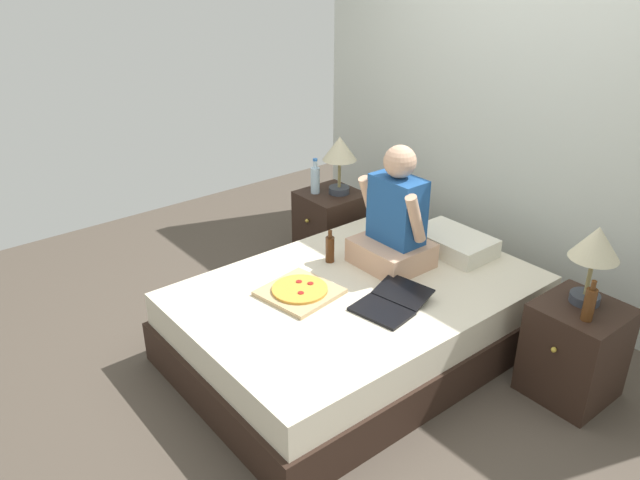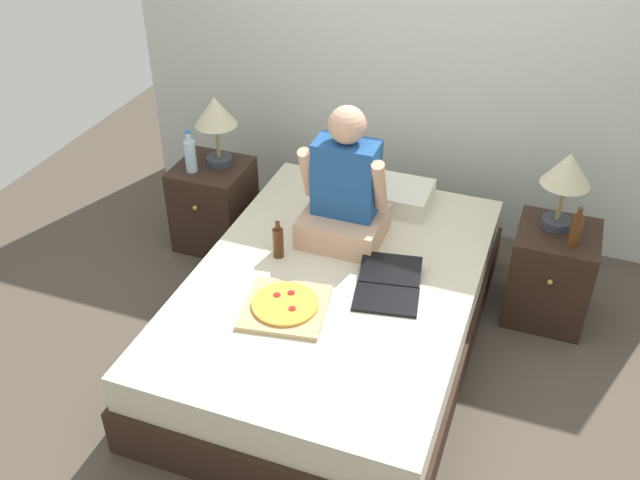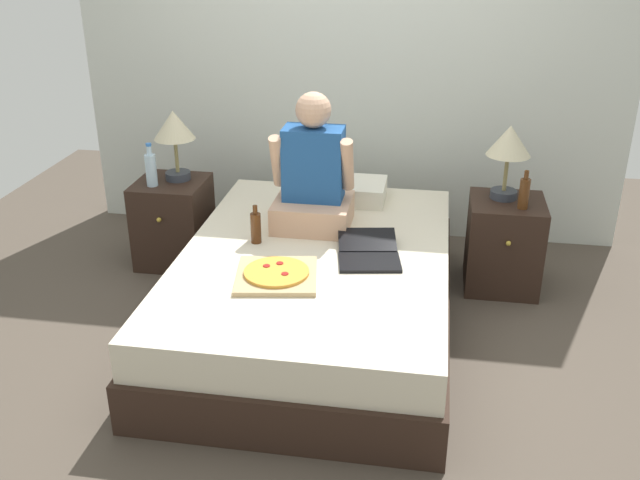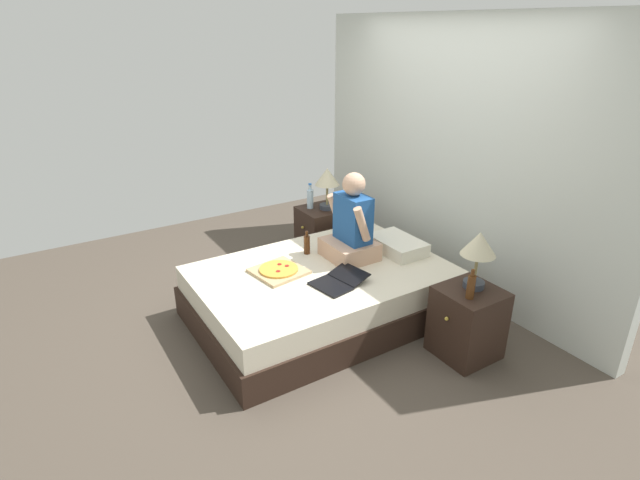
% 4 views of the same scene
% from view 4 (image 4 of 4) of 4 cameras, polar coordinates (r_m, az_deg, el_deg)
% --- Properties ---
extents(ground_plane, '(5.76, 5.76, 0.00)m').
position_cam_4_polar(ground_plane, '(4.51, 0.11, -8.65)').
color(ground_plane, '#4C4238').
extents(wall_back, '(3.76, 0.12, 2.50)m').
position_cam_4_polar(wall_back, '(4.88, 14.77, 9.11)').
color(wall_back, silver).
rests_on(wall_back, ground).
extents(bed, '(1.47, 2.15, 0.46)m').
position_cam_4_polar(bed, '(4.39, 0.11, -6.12)').
color(bed, black).
rests_on(bed, ground).
extents(nightstand_left, '(0.44, 0.47, 0.56)m').
position_cam_4_polar(nightstand_left, '(5.49, 0.13, 0.84)').
color(nightstand_left, black).
rests_on(nightstand_left, ground).
extents(lamp_on_left_nightstand, '(0.26, 0.26, 0.45)m').
position_cam_4_polar(lamp_on_left_nightstand, '(5.28, 0.83, 6.92)').
color(lamp_on_left_nightstand, '#333842').
rests_on(lamp_on_left_nightstand, nightstand_left).
extents(water_bottle, '(0.07, 0.07, 0.28)m').
position_cam_4_polar(water_bottle, '(5.37, -1.14, 4.80)').
color(water_bottle, silver).
rests_on(water_bottle, nightstand_left).
extents(nightstand_right, '(0.44, 0.47, 0.56)m').
position_cam_4_polar(nightstand_right, '(4.06, 16.47, -9.02)').
color(nightstand_right, black).
rests_on(nightstand_right, ground).
extents(lamp_on_right_nightstand, '(0.26, 0.26, 0.45)m').
position_cam_4_polar(lamp_on_right_nightstand, '(3.83, 17.68, -0.85)').
color(lamp_on_right_nightstand, '#333842').
rests_on(lamp_on_right_nightstand, nightstand_right).
extents(beer_bottle, '(0.06, 0.06, 0.23)m').
position_cam_4_polar(beer_bottle, '(3.76, 16.87, -5.09)').
color(beer_bottle, '#512D14').
rests_on(beer_bottle, nightstand_right).
extents(pillow, '(0.52, 0.34, 0.12)m').
position_cam_4_polar(pillow, '(4.65, 8.81, -0.56)').
color(pillow, silver).
rests_on(pillow, bed).
extents(person_seated, '(0.47, 0.40, 0.78)m').
position_cam_4_polar(person_seated, '(4.40, 3.60, 1.46)').
color(person_seated, tan).
rests_on(person_seated, bed).
extents(laptop, '(0.38, 0.46, 0.07)m').
position_cam_4_polar(laptop, '(4.03, 1.93, -4.83)').
color(laptop, black).
rests_on(laptop, bed).
extents(pizza_box, '(0.46, 0.46, 0.05)m').
position_cam_4_polar(pizza_box, '(4.23, -4.74, -3.50)').
color(pizza_box, tan).
rests_on(pizza_box, bed).
extents(beer_bottle_on_bed, '(0.06, 0.06, 0.22)m').
position_cam_4_polar(beer_bottle_on_bed, '(4.53, -1.51, -0.49)').
color(beer_bottle_on_bed, '#4C2811').
rests_on(beer_bottle_on_bed, bed).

